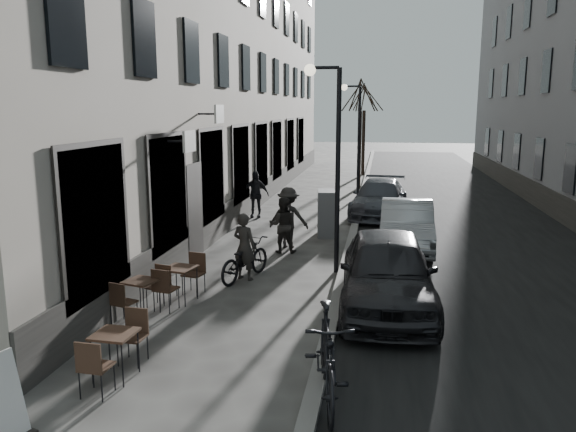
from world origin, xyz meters
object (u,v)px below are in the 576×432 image
(sign_board, at_px, (0,409))
(car_near, at_px, (387,271))
(tree_far, at_px, (364,97))
(pedestrian_near, at_px, (283,225))
(car_mid, at_px, (407,225))
(streetlamp_near, at_px, (331,146))
(streetlamp_far, at_px, (355,128))
(bistro_set_c, at_px, (180,281))
(bicycle, at_px, (245,259))
(utility_cabinet, at_px, (326,213))
(car_far, at_px, (379,198))
(tree_near, at_px, (360,95))
(pedestrian_far, at_px, (255,194))
(bistro_set_b, at_px, (142,294))
(pedestrian_mid, at_px, (289,218))
(moped, at_px, (327,357))
(bistro_set_a, at_px, (115,351))

(sign_board, relative_size, car_near, 0.24)
(tree_far, relative_size, pedestrian_near, 3.55)
(car_mid, bearing_deg, pedestrian_near, -161.75)
(streetlamp_near, bearing_deg, streetlamp_far, 90.00)
(bistro_set_c, bearing_deg, bicycle, 72.18)
(utility_cabinet, bearing_deg, car_far, 58.48)
(bicycle, relative_size, car_near, 0.41)
(streetlamp_near, bearing_deg, utility_cabinet, 96.93)
(utility_cabinet, distance_m, bicycle, 5.21)
(utility_cabinet, xyz_separation_m, car_mid, (2.48, -1.27, -0.04))
(tree_near, xyz_separation_m, car_mid, (1.92, -12.23, -3.97))
(tree_far, bearing_deg, pedestrian_near, -94.65)
(car_mid, bearing_deg, pedestrian_far, 145.44)
(streetlamp_far, relative_size, bistro_set_c, 3.25)
(streetlamp_far, height_order, car_far, streetlamp_far)
(tree_near, relative_size, sign_board, 5.15)
(tree_near, xyz_separation_m, bistro_set_b, (-3.48, -18.60, -4.22))
(tree_near, height_order, car_far, tree_near)
(pedestrian_near, height_order, car_near, pedestrian_near)
(pedestrian_mid, bearing_deg, bicycle, 83.04)
(tree_far, xyz_separation_m, bistro_set_b, (-3.48, -24.60, -4.22))
(tree_near, bearing_deg, streetlamp_far, -91.38)
(pedestrian_mid, distance_m, car_near, 5.51)
(pedestrian_mid, xyz_separation_m, moped, (1.99, -8.67, -0.23))
(pedestrian_far, bearing_deg, streetlamp_far, 54.19)
(tree_far, relative_size, sign_board, 5.15)
(pedestrian_near, height_order, pedestrian_far, pedestrian_far)
(bicycle, relative_size, car_mid, 0.45)
(streetlamp_near, xyz_separation_m, car_near, (1.40, -2.42, -2.37))
(tree_far, xyz_separation_m, pedestrian_far, (-3.50, -14.30, -3.79))
(pedestrian_near, relative_size, pedestrian_mid, 0.89)
(utility_cabinet, xyz_separation_m, bicycle, (-1.46, -5.00, -0.24))
(sign_board, height_order, pedestrian_far, pedestrian_far)
(sign_board, distance_m, moped, 4.19)
(pedestrian_near, bearing_deg, tree_near, -102.15)
(streetlamp_far, bearing_deg, tree_far, 89.54)
(utility_cabinet, bearing_deg, pedestrian_mid, -125.87)
(bistro_set_a, xyz_separation_m, car_mid, (4.68, 8.95, 0.25))
(tree_far, distance_m, car_mid, 18.76)
(streetlamp_near, xyz_separation_m, pedestrian_mid, (-1.43, 2.32, -2.26))
(bicycle, distance_m, car_mid, 5.43)
(pedestrian_far, bearing_deg, streetlamp_near, -65.82)
(tree_near, xyz_separation_m, tree_far, (0.00, 6.00, 0.00))
(tree_far, bearing_deg, sign_board, -96.62)
(bistro_set_c, bearing_deg, utility_cabinet, 81.30)
(bicycle, bearing_deg, sign_board, 99.34)
(streetlamp_far, distance_m, bicycle, 13.38)
(bistro_set_b, xyz_separation_m, car_far, (4.58, 11.32, 0.24))
(streetlamp_near, xyz_separation_m, streetlamp_far, (0.00, 12.00, 0.00))
(utility_cabinet, distance_m, pedestrian_mid, 1.96)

